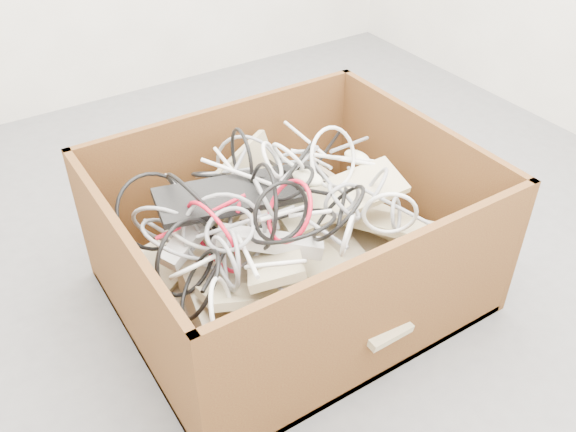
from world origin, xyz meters
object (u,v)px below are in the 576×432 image
cardboard_box (288,261)px  power_strip_right (270,242)px  vga_plug (371,178)px  power_strip_left (200,224)px

cardboard_box → power_strip_right: cardboard_box is taller
vga_plug → cardboard_box: bearing=-156.1°
cardboard_box → vga_plug: (0.32, -0.00, 0.21)m
power_strip_left → power_strip_right: 0.22m
cardboard_box → vga_plug: size_ratio=23.80×
power_strip_right → vga_plug: 0.46m
cardboard_box → power_strip_left: (-0.26, 0.07, 0.22)m
power_strip_right → vga_plug: size_ratio=6.64×
power_strip_left → vga_plug: size_ratio=7.10×
power_strip_left → power_strip_right: bearing=-80.7°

